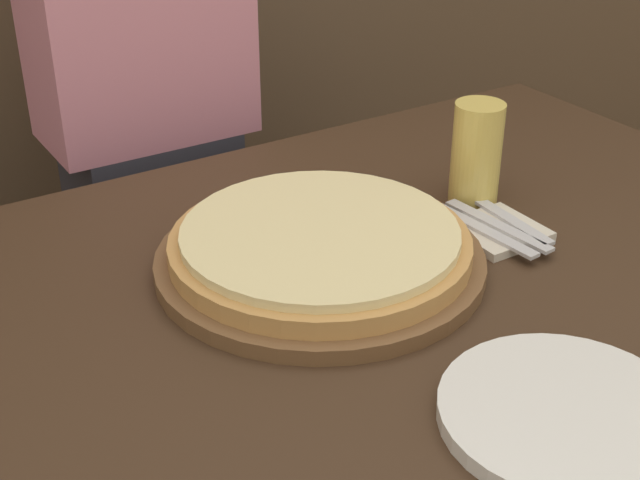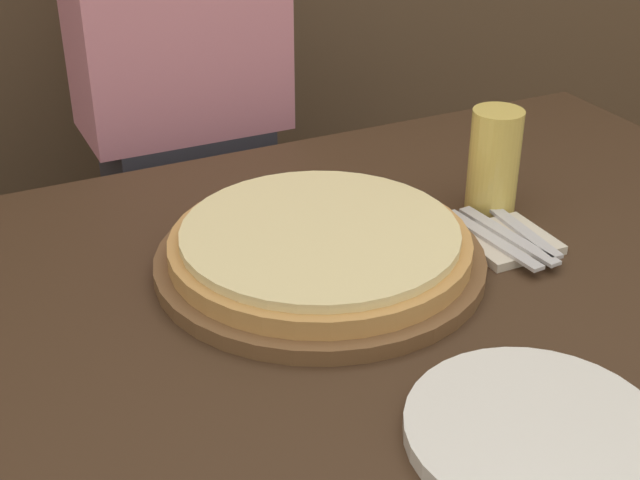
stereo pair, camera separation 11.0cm
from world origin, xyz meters
TOP-DOWN VIEW (x-y plane):
  - pizza_on_board at (-0.07, 0.09)m, footprint 0.41×0.41m
  - beer_glass at (0.22, 0.13)m, footprint 0.07×0.07m
  - dinner_plate at (-0.02, -0.29)m, footprint 0.25×0.25m
  - napkin_stack at (0.18, 0.04)m, footprint 0.11×0.11m
  - fork at (0.16, 0.04)m, footprint 0.03×0.18m
  - dinner_knife at (0.18, 0.04)m, footprint 0.03×0.18m
  - spoon at (0.21, 0.04)m, footprint 0.03×0.15m
  - diner_person at (-0.05, 0.68)m, footprint 0.35×0.20m

SIDE VIEW (x-z plane):
  - diner_person at x=-0.05m, z-range -0.01..1.32m
  - napkin_stack at x=0.18m, z-range 0.73..0.74m
  - dinner_plate at x=-0.02m, z-range 0.73..0.75m
  - fork at x=0.16m, z-range 0.74..0.75m
  - dinner_knife at x=0.18m, z-range 0.74..0.75m
  - spoon at x=0.21m, z-range 0.74..0.75m
  - pizza_on_board at x=-0.07m, z-range 0.73..0.79m
  - beer_glass at x=0.22m, z-range 0.74..0.89m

